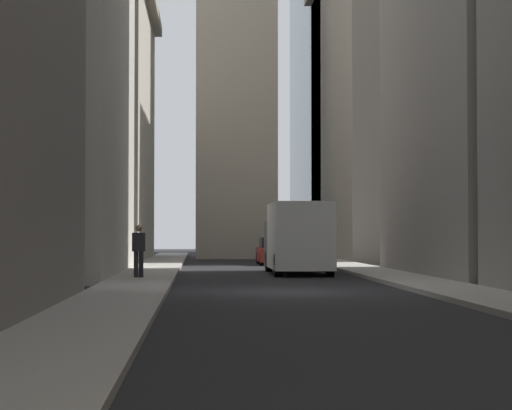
# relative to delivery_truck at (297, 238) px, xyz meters

# --- Properties ---
(ground_plane) EXTENTS (135.00, 135.00, 0.00)m
(ground_plane) POSITION_rel_delivery_truck_xyz_m (-11.09, 1.40, -1.46)
(ground_plane) COLOR black
(sidewalk_right) EXTENTS (90.00, 2.20, 0.14)m
(sidewalk_right) POSITION_rel_delivery_truck_xyz_m (-11.09, 5.90, -1.39)
(sidewalk_right) COLOR gray
(sidewalk_right) RESTS_ON ground_plane
(sidewalk_left) EXTENTS (90.00, 2.20, 0.14)m
(sidewalk_left) POSITION_rel_delivery_truck_xyz_m (-11.09, -3.10, -1.39)
(sidewalk_left) COLOR gray
(sidewalk_left) RESTS_ON ground_plane
(building_left_far) EXTENTS (18.02, 10.50, 20.59)m
(building_left_far) POSITION_rel_delivery_truck_xyz_m (20.58, -9.19, 8.85)
(building_left_far) COLOR gray
(building_left_far) RESTS_ON ground_plane
(building_right_far) EXTENTS (16.55, 10.50, 18.86)m
(building_right_far) POSITION_rel_delivery_truck_xyz_m (17.08, 11.99, 7.98)
(building_right_far) COLOR #A8A091
(building_right_far) RESTS_ON ground_plane
(delivery_truck) EXTENTS (6.46, 2.25, 2.84)m
(delivery_truck) POSITION_rel_delivery_truck_xyz_m (0.00, 0.00, 0.00)
(delivery_truck) COLOR silver
(delivery_truck) RESTS_ON ground_plane
(sedan_red) EXTENTS (4.30, 1.78, 1.42)m
(sedan_red) POSITION_rel_delivery_truck_xyz_m (10.83, 0.00, -0.80)
(sedan_red) COLOR maroon
(sedan_red) RESTS_ON ground_plane
(pedestrian) EXTENTS (0.26, 0.44, 1.79)m
(pedestrian) POSITION_rel_delivery_truck_xyz_m (-5.32, 6.02, -0.34)
(pedestrian) COLOR black
(pedestrian) RESTS_ON sidewalk_right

